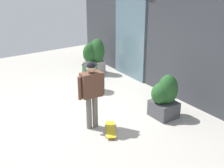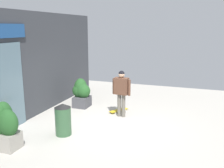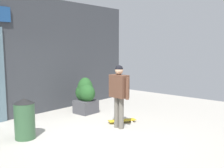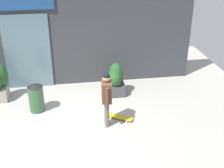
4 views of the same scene
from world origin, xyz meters
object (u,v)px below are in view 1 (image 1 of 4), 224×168
object	(u,v)px
skateboard	(111,129)
trash_bin	(90,75)
planter_box_left	(95,55)
planter_box_right	(165,96)
skateboarder	(91,89)

from	to	relation	value
skateboard	trash_bin	bearing A→B (deg)	-168.51
planter_box_left	planter_box_right	bearing A→B (deg)	-3.72
skateboard	planter_box_right	world-z (taller)	planter_box_right
planter_box_left	planter_box_right	size ratio (longest dim) A/B	1.10
skateboarder	planter_box_left	distance (m)	3.84
planter_box_right	trash_bin	world-z (taller)	planter_box_right
skateboarder	planter_box_right	size ratio (longest dim) A/B	1.45
skateboard	trash_bin	world-z (taller)	trash_bin
planter_box_left	trash_bin	xyz separation A→B (m)	(1.24, -0.93, -0.20)
skateboard	planter_box_left	size ratio (longest dim) A/B	0.62
planter_box_left	trash_bin	size ratio (longest dim) A/B	1.31
skateboard	planter_box_left	world-z (taller)	planter_box_left
skateboarder	skateboard	xyz separation A→B (m)	(0.43, 0.23, -0.93)
planter_box_right	trash_bin	xyz separation A→B (m)	(-2.54, -0.68, -0.10)
planter_box_left	trash_bin	bearing A→B (deg)	-36.95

